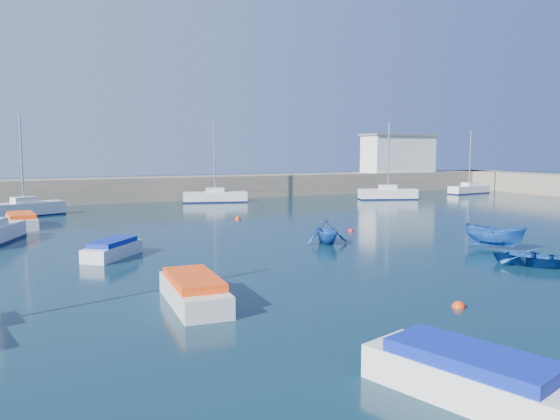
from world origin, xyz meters
name	(u,v)px	position (x,y,z in m)	size (l,w,h in m)	color
ground	(503,287)	(0.00, 0.00, 0.00)	(220.00, 220.00, 0.00)	#0C2735
back_wall	(189,188)	(0.00, 46.00, 1.30)	(96.00, 4.50, 2.60)	#746A58
right_arm	(554,184)	(44.00, 32.00, 1.30)	(4.50, 32.00, 2.60)	#746A58
harbor_office	(398,154)	(30.00, 46.00, 5.10)	(10.00, 4.00, 5.00)	silver
sailboat_5	(24,209)	(-17.58, 35.20, 0.67)	(6.65, 4.01, 8.59)	silver
sailboat_6	(215,196)	(1.32, 40.63, 0.63)	(7.15, 3.67, 9.05)	silver
sailboat_7	(388,194)	(20.43, 35.37, 0.67)	(6.84, 4.02, 8.79)	silver
sailboat_8	(469,189)	(35.09, 37.66, 0.57)	(6.42, 2.58, 8.21)	silver
motorboat_0	(194,291)	(-12.21, 3.10, 0.51)	(1.99, 4.92, 1.08)	silver
motorboat_1	(113,249)	(-13.54, 13.45, 0.45)	(3.54, 3.89, 0.96)	silver
motorboat_2	(21,221)	(-17.82, 28.07, 0.50)	(2.21, 5.26, 1.06)	silver
motorboat_3	(471,376)	(-8.77, -7.04, 0.54)	(3.07, 5.19, 1.15)	silver
dinghy_center	(535,258)	(4.87, 2.54, 0.38)	(2.64, 3.69, 0.77)	#17499F
dinghy_left	(326,231)	(-1.15, 12.44, 0.76)	(2.47, 2.87, 1.51)	#17499F
dinghy_right	(495,236)	(6.79, 6.87, 0.70)	(1.36, 3.63, 1.40)	#17499F
buoy_0	(459,308)	(-3.76, -1.41, 0.00)	(0.48, 0.48, 0.48)	red
buoy_1	(351,231)	(2.91, 16.00, 0.00)	(0.41, 0.41, 0.41)	red
buoy_3	(238,219)	(-1.78, 25.70, 0.00)	(0.47, 0.47, 0.47)	red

